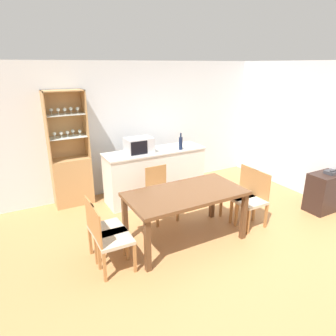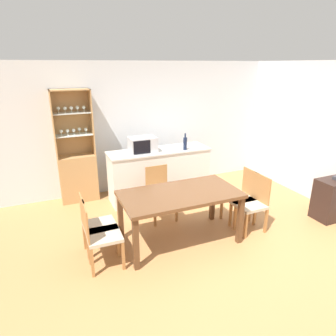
{
  "view_description": "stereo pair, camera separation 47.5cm",
  "coord_description": "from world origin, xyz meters",
  "px_view_note": "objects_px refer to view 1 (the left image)",
  "views": [
    {
      "loc": [
        -2.5,
        -2.92,
        2.49
      ],
      "look_at": [
        -0.27,
        1.15,
        0.87
      ],
      "focal_mm": 32.0,
      "sensor_mm": 36.0,
      "label": 1
    },
    {
      "loc": [
        -2.07,
        -3.12,
        2.49
      ],
      "look_at": [
        -0.27,
        1.15,
        0.87
      ],
      "focal_mm": 32.0,
      "sensor_mm": 36.0,
      "label": 2
    }
  ],
  "objects_px": {
    "dining_chair_side_left_far": "(104,229)",
    "dining_chair_side_right_far": "(240,194)",
    "dining_table": "(185,198)",
    "dining_chair_head_far": "(160,194)",
    "display_cabinet": "(71,172)",
    "dining_chair_side_left_near": "(110,239)",
    "side_cabinet": "(324,192)",
    "telephone": "(332,172)",
    "wine_bottle": "(181,143)",
    "dining_chair_side_right_near": "(252,199)",
    "microwave": "(139,145)"
  },
  "relations": [
    {
      "from": "dining_chair_side_left_far",
      "to": "dining_chair_side_right_far",
      "type": "bearing_deg",
      "value": 88.6
    },
    {
      "from": "dining_table",
      "to": "dining_chair_head_far",
      "type": "relative_size",
      "value": 1.9
    },
    {
      "from": "display_cabinet",
      "to": "dining_table",
      "type": "distance_m",
      "value": 2.37
    },
    {
      "from": "display_cabinet",
      "to": "dining_chair_side_left_near",
      "type": "distance_m",
      "value": 2.2
    },
    {
      "from": "dining_chair_side_left_far",
      "to": "side_cabinet",
      "type": "bearing_deg",
      "value": 81.12
    },
    {
      "from": "dining_chair_side_right_far",
      "to": "telephone",
      "type": "relative_size",
      "value": 4.31
    },
    {
      "from": "display_cabinet",
      "to": "dining_chair_side_right_far",
      "type": "height_order",
      "value": "display_cabinet"
    },
    {
      "from": "display_cabinet",
      "to": "dining_chair_head_far",
      "type": "distance_m",
      "value": 1.75
    },
    {
      "from": "display_cabinet",
      "to": "telephone",
      "type": "height_order",
      "value": "display_cabinet"
    },
    {
      "from": "dining_table",
      "to": "side_cabinet",
      "type": "xyz_separation_m",
      "value": [
        2.66,
        -0.37,
        -0.34
      ]
    },
    {
      "from": "dining_chair_side_left_near",
      "to": "side_cabinet",
      "type": "distance_m",
      "value": 3.84
    },
    {
      "from": "dining_chair_side_right_far",
      "to": "telephone",
      "type": "height_order",
      "value": "dining_chair_side_right_far"
    },
    {
      "from": "dining_table",
      "to": "telephone",
      "type": "bearing_deg",
      "value": -8.33
    },
    {
      "from": "side_cabinet",
      "to": "dining_chair_side_left_near",
      "type": "bearing_deg",
      "value": 176.46
    },
    {
      "from": "dining_table",
      "to": "dining_chair_side_left_far",
      "type": "bearing_deg",
      "value": 173.58
    },
    {
      "from": "dining_table",
      "to": "wine_bottle",
      "type": "height_order",
      "value": "wine_bottle"
    },
    {
      "from": "dining_chair_side_left_far",
      "to": "telephone",
      "type": "distance_m",
      "value": 3.94
    },
    {
      "from": "side_cabinet",
      "to": "display_cabinet",
      "type": "bearing_deg",
      "value": 147.55
    },
    {
      "from": "wine_bottle",
      "to": "side_cabinet",
      "type": "xyz_separation_m",
      "value": [
        1.92,
        -1.74,
        -0.74
      ]
    },
    {
      "from": "dining_chair_side_right_far",
      "to": "side_cabinet",
      "type": "relative_size",
      "value": 1.28
    },
    {
      "from": "dining_chair_side_right_far",
      "to": "wine_bottle",
      "type": "xyz_separation_m",
      "value": [
        -0.43,
        1.23,
        0.64
      ]
    },
    {
      "from": "display_cabinet",
      "to": "dining_chair_side_right_far",
      "type": "bearing_deg",
      "value": -39.6
    },
    {
      "from": "dining_chair_side_right_near",
      "to": "dining_chair_side_right_far",
      "type": "bearing_deg",
      "value": -1.41
    },
    {
      "from": "dining_chair_side_left_far",
      "to": "wine_bottle",
      "type": "bearing_deg",
      "value": 121.46
    },
    {
      "from": "dining_table",
      "to": "dining_chair_side_left_near",
      "type": "bearing_deg",
      "value": -173.58
    },
    {
      "from": "microwave",
      "to": "telephone",
      "type": "distance_m",
      "value": 3.39
    },
    {
      "from": "wine_bottle",
      "to": "side_cabinet",
      "type": "bearing_deg",
      "value": -42.09
    },
    {
      "from": "dining_chair_side_left_near",
      "to": "side_cabinet",
      "type": "height_order",
      "value": "dining_chair_side_left_near"
    },
    {
      "from": "microwave",
      "to": "dining_chair_side_left_far",
      "type": "bearing_deg",
      "value": -128.97
    },
    {
      "from": "side_cabinet",
      "to": "dining_chair_side_right_far",
      "type": "bearing_deg",
      "value": 161.41
    },
    {
      "from": "telephone",
      "to": "dining_chair_head_far",
      "type": "bearing_deg",
      "value": 156.74
    },
    {
      "from": "dining_chair_side_right_far",
      "to": "dining_chair_side_left_far",
      "type": "bearing_deg",
      "value": 89.82
    },
    {
      "from": "dining_chair_side_left_near",
      "to": "dining_chair_head_far",
      "type": "distance_m",
      "value": 1.48
    },
    {
      "from": "dining_chair_head_far",
      "to": "telephone",
      "type": "distance_m",
      "value": 2.98
    },
    {
      "from": "dining_chair_head_far",
      "to": "microwave",
      "type": "xyz_separation_m",
      "value": [
        -0.03,
        0.76,
        0.66
      ]
    },
    {
      "from": "dining_table",
      "to": "side_cabinet",
      "type": "distance_m",
      "value": 2.71
    },
    {
      "from": "dining_chair_side_right_far",
      "to": "microwave",
      "type": "xyz_separation_m",
      "value": [
        -1.21,
        1.4,
        0.66
      ]
    },
    {
      "from": "display_cabinet",
      "to": "dining_chair_side_left_far",
      "type": "relative_size",
      "value": 2.35
    },
    {
      "from": "dining_chair_side_left_near",
      "to": "side_cabinet",
      "type": "relative_size",
      "value": 1.28
    },
    {
      "from": "microwave",
      "to": "wine_bottle",
      "type": "xyz_separation_m",
      "value": [
        0.78,
        -0.17,
        -0.01
      ]
    },
    {
      "from": "dining_chair_side_right_near",
      "to": "dining_chair_side_left_far",
      "type": "bearing_deg",
      "value": 82.17
    },
    {
      "from": "dining_chair_side_left_far",
      "to": "dining_chair_head_far",
      "type": "bearing_deg",
      "value": 117.27
    },
    {
      "from": "wine_bottle",
      "to": "telephone",
      "type": "xyz_separation_m",
      "value": [
        1.98,
        -1.77,
        -0.36
      ]
    },
    {
      "from": "dining_chair_side_right_far",
      "to": "dining_chair_side_left_far",
      "type": "xyz_separation_m",
      "value": [
        -2.34,
        -0.0,
        0.0
      ]
    },
    {
      "from": "microwave",
      "to": "dining_chair_side_right_near",
      "type": "bearing_deg",
      "value": -54.12
    },
    {
      "from": "dining_chair_side_right_near",
      "to": "wine_bottle",
      "type": "bearing_deg",
      "value": 14.59
    },
    {
      "from": "dining_chair_side_left_far",
      "to": "telephone",
      "type": "bearing_deg",
      "value": 80.81
    },
    {
      "from": "dining_chair_side_right_far",
      "to": "wine_bottle",
      "type": "distance_m",
      "value": 1.46
    },
    {
      "from": "dining_chair_side_right_far",
      "to": "dining_chair_head_far",
      "type": "xyz_separation_m",
      "value": [
        -1.17,
        0.64,
        0.0
      ]
    },
    {
      "from": "dining_chair_side_left_near",
      "to": "dining_chair_head_far",
      "type": "height_order",
      "value": "same"
    }
  ]
}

